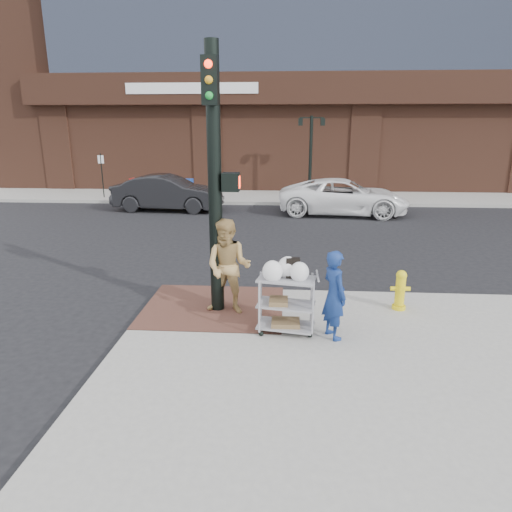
# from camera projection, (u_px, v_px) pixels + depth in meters

# --- Properties ---
(ground) EXTENTS (220.00, 220.00, 0.00)m
(ground) POSITION_uv_depth(u_px,v_px,m) (239.00, 334.00, 8.45)
(ground) COLOR black
(ground) RESTS_ON ground
(sidewalk_far) EXTENTS (65.00, 36.00, 0.15)m
(sidewalk_far) POSITION_uv_depth(u_px,v_px,m) (426.00, 170.00, 38.28)
(sidewalk_far) COLOR gray
(sidewalk_far) RESTS_ON ground
(brick_curb_ramp) EXTENTS (2.80, 2.40, 0.01)m
(brick_curb_ramp) POSITION_uv_depth(u_px,v_px,m) (214.00, 306.00, 9.31)
(brick_curb_ramp) COLOR brown
(brick_curb_ramp) RESTS_ON sidewalk_near
(lamp_post) EXTENTS (1.32, 0.22, 4.00)m
(lamp_post) POSITION_uv_depth(u_px,v_px,m) (311.00, 147.00, 22.93)
(lamp_post) COLOR black
(lamp_post) RESTS_ON sidewalk_far
(parking_sign) EXTENTS (0.05, 0.05, 2.20)m
(parking_sign) POSITION_uv_depth(u_px,v_px,m) (102.00, 175.00, 23.04)
(parking_sign) COLOR black
(parking_sign) RESTS_ON sidewalk_far
(traffic_signal_pole) EXTENTS (0.61, 0.51, 5.00)m
(traffic_signal_pole) POSITION_uv_depth(u_px,v_px,m) (216.00, 175.00, 8.44)
(traffic_signal_pole) COLOR black
(traffic_signal_pole) RESTS_ON sidewalk_near
(woman_blue) EXTENTS (0.59, 0.68, 1.57)m
(woman_blue) POSITION_uv_depth(u_px,v_px,m) (334.00, 295.00, 7.78)
(woman_blue) COLOR navy
(woman_blue) RESTS_ON sidewalk_near
(pedestrian_tan) EXTENTS (1.01, 0.85, 1.87)m
(pedestrian_tan) POSITION_uv_depth(u_px,v_px,m) (229.00, 267.00, 8.79)
(pedestrian_tan) COLOR tan
(pedestrian_tan) RESTS_ON sidewalk_near
(sedan_dark) EXTENTS (4.91, 1.98, 1.59)m
(sedan_dark) POSITION_uv_depth(u_px,v_px,m) (168.00, 193.00, 20.34)
(sedan_dark) COLOR black
(sedan_dark) RESTS_ON ground
(minivan_white) EXTENTS (5.68, 3.04, 1.52)m
(minivan_white) POSITION_uv_depth(u_px,v_px,m) (344.00, 197.00, 19.47)
(minivan_white) COLOR white
(minivan_white) RESTS_ON ground
(utility_cart) EXTENTS (1.06, 0.71, 1.37)m
(utility_cart) POSITION_uv_depth(u_px,v_px,m) (286.00, 299.00, 8.02)
(utility_cart) COLOR gray
(utility_cart) RESTS_ON sidewalk_near
(fire_hydrant) EXTENTS (0.38, 0.27, 0.82)m
(fire_hydrant) POSITION_uv_depth(u_px,v_px,m) (400.00, 289.00, 9.09)
(fire_hydrant) COLOR yellow
(fire_hydrant) RESTS_ON sidewalk_near
(newsbox_red) EXTENTS (0.49, 0.47, 0.93)m
(newsbox_red) POSITION_uv_depth(u_px,v_px,m) (135.00, 187.00, 23.44)
(newsbox_red) COLOR #9D1512
(newsbox_red) RESTS_ON sidewalk_far
(newsbox_yellow) EXTENTS (0.45, 0.41, 1.01)m
(newsbox_yellow) POSITION_uv_depth(u_px,v_px,m) (172.00, 188.00, 22.84)
(newsbox_yellow) COLOR yellow
(newsbox_yellow) RESTS_ON sidewalk_far
(newsbox_blue) EXTENTS (0.43, 0.40, 0.98)m
(newsbox_blue) POSITION_uv_depth(u_px,v_px,m) (189.00, 189.00, 22.83)
(newsbox_blue) COLOR #1A43AC
(newsbox_blue) RESTS_ON sidewalk_far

